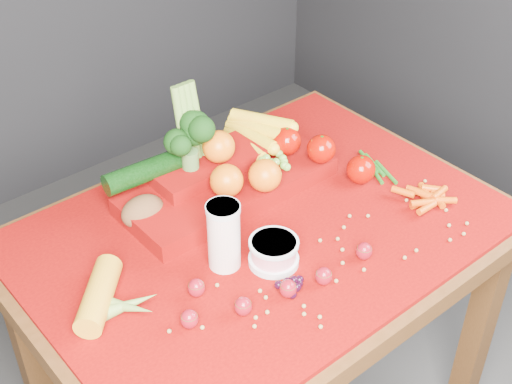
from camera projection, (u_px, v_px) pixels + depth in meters
table at (261, 262)px, 1.68m from camera, size 1.10×0.80×0.75m
red_cloth at (262, 229)px, 1.62m from camera, size 1.05×0.75×0.01m
milk_glass at (224, 234)px, 1.46m from camera, size 0.07×0.07×0.16m
yogurt_bowl at (274, 251)px, 1.50m from camera, size 0.11×0.11×0.06m
strawberry_scatter at (269, 286)px, 1.43m from camera, size 0.44×0.18×0.04m
dark_grape_cluster at (294, 286)px, 1.44m from camera, size 0.06×0.05×0.03m
soybean_scatter at (323, 272)px, 1.49m from camera, size 0.84×0.24×0.01m
corn_ear at (116, 303)px, 1.39m from camera, size 0.25×0.26×0.06m
potato at (143, 211)px, 1.60m from camera, size 0.10×0.08×0.07m
baby_carrot_pile at (427, 197)px, 1.68m from camera, size 0.18×0.17×0.03m
green_bean_pile at (376, 168)px, 1.79m from camera, size 0.14×0.12×0.01m
produce_mound at (232, 169)px, 1.69m from camera, size 0.58×0.36×0.27m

